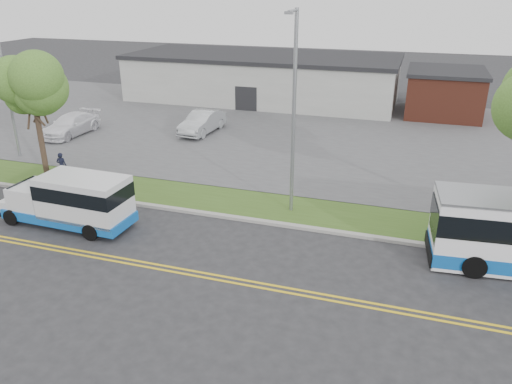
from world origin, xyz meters
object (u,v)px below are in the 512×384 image
(shuttle_bus, at_px, (73,199))
(streetlight_far, at_px, (6,89))
(streetlight_near, at_px, (294,109))
(tree_west, at_px, (32,89))
(pedestrian, at_px, (62,166))
(parked_car_b, at_px, (71,125))
(parked_car_a, at_px, (202,122))

(shuttle_bus, bearing_deg, streetlight_far, 145.21)
(streetlight_near, relative_size, shuttle_bus, 1.44)
(tree_west, bearing_deg, streetlight_far, 151.02)
(pedestrian, relative_size, parked_car_b, 0.30)
(streetlight_near, relative_size, parked_car_b, 1.83)
(tree_west, distance_m, streetlight_far, 4.62)
(streetlight_near, relative_size, parked_car_a, 1.92)
(streetlight_near, xyz_separation_m, parked_car_b, (-18.90, 8.04, -4.38))
(streetlight_near, height_order, parked_car_b, streetlight_near)
(tree_west, height_order, parked_car_a, tree_west)
(pedestrian, bearing_deg, streetlight_near, 165.32)
(parked_car_a, bearing_deg, parked_car_b, -154.90)
(streetlight_near, bearing_deg, shuttle_bus, -153.77)
(shuttle_bus, xyz_separation_m, pedestrian, (-4.37, 4.74, -0.45))
(streetlight_far, relative_size, parked_car_a, 1.62)
(parked_car_b, bearing_deg, streetlight_near, -21.06)
(shuttle_bus, xyz_separation_m, parked_car_a, (-0.57, 16.07, -0.42))
(streetlight_far, bearing_deg, parked_car_b, 88.89)
(streetlight_far, xyz_separation_m, pedestrian, (5.40, -2.50, -3.59))
(streetlight_near, height_order, streetlight_far, streetlight_near)
(parked_car_b, bearing_deg, pedestrian, -54.02)
(pedestrian, height_order, parked_car_b, pedestrian)
(tree_west, distance_m, parked_car_a, 12.92)
(streetlight_near, relative_size, streetlight_far, 1.19)
(shuttle_bus, distance_m, parked_car_b, 15.88)
(streetlight_near, bearing_deg, parked_car_a, 130.37)
(tree_west, bearing_deg, parked_car_b, 117.23)
(parked_car_a, relative_size, parked_car_b, 0.95)
(parked_car_a, bearing_deg, shuttle_bus, -83.82)
(tree_west, xyz_separation_m, parked_car_b, (-3.90, 7.57, -4.27))
(streetlight_far, distance_m, parked_car_b, 6.47)
(tree_west, distance_m, streetlight_near, 15.01)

